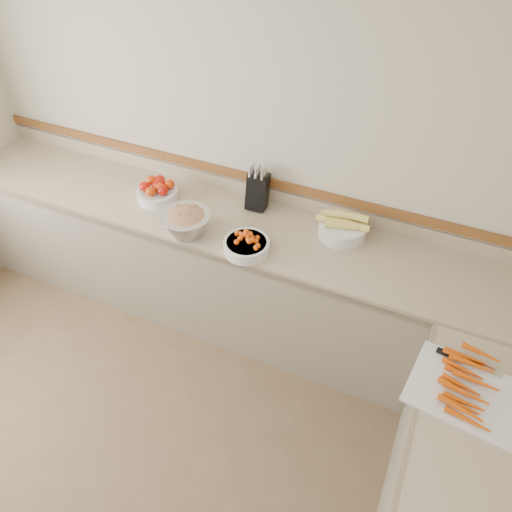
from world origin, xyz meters
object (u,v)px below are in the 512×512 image
at_px(corn_bowl, 343,226).
at_px(cutting_board, 467,388).
at_px(rhubarb_bowl, 186,222).
at_px(tomato_bowl, 157,191).
at_px(cherry_tomato_bowl, 247,244).
at_px(knife_block, 258,190).

relative_size(corn_bowl, cutting_board, 0.61).
bearing_deg(rhubarb_bowl, tomato_bowl, 146.60).
xyz_separation_m(cherry_tomato_bowl, corn_bowl, (0.48, 0.37, 0.02)).
distance_m(cherry_tomato_bowl, rhubarb_bowl, 0.41).
distance_m(corn_bowl, rhubarb_bowl, 0.96).
bearing_deg(corn_bowl, tomato_bowl, -173.76).
distance_m(tomato_bowl, cherry_tomato_bowl, 0.80).
distance_m(cherry_tomato_bowl, cutting_board, 1.39).
height_order(cherry_tomato_bowl, rhubarb_bowl, rhubarb_bowl).
relative_size(knife_block, cutting_board, 0.59).
xyz_separation_m(knife_block, tomato_bowl, (-0.65, -0.19, -0.07)).
relative_size(knife_block, tomato_bowl, 1.15).
height_order(knife_block, rhubarb_bowl, knife_block).
relative_size(tomato_bowl, corn_bowl, 0.84).
height_order(knife_block, cutting_board, knife_block).
xyz_separation_m(tomato_bowl, rhubarb_bowl, (0.36, -0.24, 0.03)).
distance_m(knife_block, cutting_board, 1.69).
bearing_deg(rhubarb_bowl, knife_block, 56.41).
bearing_deg(corn_bowl, cutting_board, -45.04).
bearing_deg(cutting_board, tomato_bowl, 161.35).
relative_size(knife_block, cherry_tomato_bowl, 1.14).
bearing_deg(knife_block, cutting_board, -31.95).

